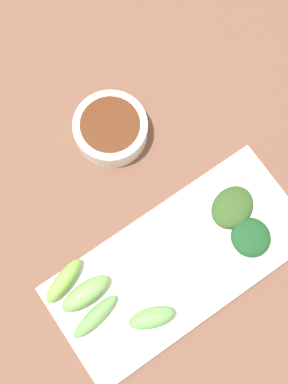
% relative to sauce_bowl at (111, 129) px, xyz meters
% --- Properties ---
extents(tabletop, '(2.10, 2.10, 0.02)m').
position_rel_sauce_bowl_xyz_m(tabletop, '(0.12, -0.02, -0.03)').
color(tabletop, brown).
rests_on(tabletop, ground).
extents(sauce_bowl, '(0.12, 0.12, 0.04)m').
position_rel_sauce_bowl_xyz_m(sauce_bowl, '(0.00, 0.00, 0.00)').
color(sauce_bowl, white).
rests_on(sauce_bowl, tabletop).
extents(serving_plate, '(0.18, 0.40, 0.01)m').
position_rel_sauce_bowl_xyz_m(serving_plate, '(0.23, -0.03, -0.02)').
color(serving_plate, white).
rests_on(serving_plate, tabletop).
extents(broccoli_leafy_0, '(0.07, 0.07, 0.02)m').
position_rel_sauce_bowl_xyz_m(broccoli_leafy_0, '(0.27, 0.08, -0.00)').
color(broccoli_leafy_0, '#184922').
rests_on(broccoli_leafy_0, serving_plate).
extents(broccoli_leafy_1, '(0.07, 0.08, 0.02)m').
position_rel_sauce_bowl_xyz_m(broccoli_leafy_1, '(0.21, 0.08, -0.00)').
color(broccoli_leafy_1, '#305120').
rests_on(broccoli_leafy_1, serving_plate).
extents(broccoli_stalk_2, '(0.03, 0.08, 0.03)m').
position_rel_sauce_bowl_xyz_m(broccoli_stalk_2, '(0.19, -0.17, 0.01)').
color(broccoli_stalk_2, '#75B05A').
rests_on(broccoli_stalk_2, serving_plate).
extents(broccoli_stalk_3, '(0.04, 0.09, 0.02)m').
position_rel_sauce_bowl_xyz_m(broccoli_stalk_3, '(0.23, -0.18, -0.00)').
color(broccoli_stalk_3, '#66A253').
rests_on(broccoli_stalk_3, serving_plate).
extents(broccoli_stalk_4, '(0.05, 0.08, 0.03)m').
position_rel_sauce_bowl_xyz_m(broccoli_stalk_4, '(0.28, -0.11, 0.00)').
color(broccoli_stalk_4, '#6AAA57').
rests_on(broccoli_stalk_4, serving_plate).
extents(broccoli_stalk_5, '(0.05, 0.08, 0.03)m').
position_rel_sauce_bowl_xyz_m(broccoli_stalk_5, '(0.16, -0.19, 0.00)').
color(broccoli_stalk_5, '#7AB347').
rests_on(broccoli_stalk_5, serving_plate).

